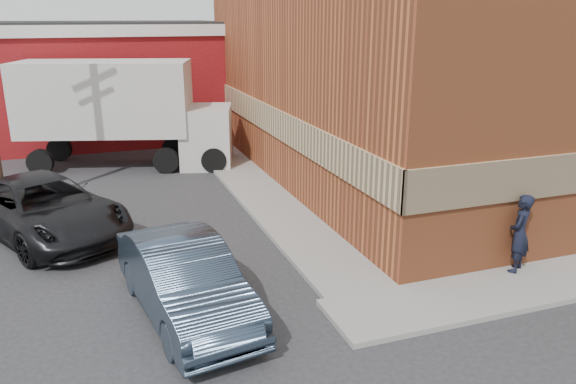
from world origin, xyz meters
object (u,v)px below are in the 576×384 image
object	(u,v)px
brick_building	(446,48)
suv_a	(44,208)
man	(520,233)
box_truck	(127,107)
warehouse	(56,81)
sedan	(185,280)

from	to	relation	value
brick_building	suv_a	bearing A→B (deg)	-168.94
man	box_truck	bearing A→B (deg)	-96.52
brick_building	warehouse	xyz separation A→B (m)	(-14.50, 11.00, -1.87)
warehouse	box_truck	distance (m)	7.40
box_truck	man	bearing A→B (deg)	-43.51
brick_building	sedan	size ratio (longest dim) A/B	3.80
warehouse	suv_a	size ratio (longest dim) A/B	2.75
man	suv_a	size ratio (longest dim) A/B	0.32
man	box_truck	world-z (taller)	box_truck
sedan	man	bearing A→B (deg)	-14.58
brick_building	box_truck	world-z (taller)	brick_building
brick_building	man	bearing A→B (deg)	-113.44
sedan	suv_a	distance (m)	6.36
brick_building	box_truck	xyz separation A→B (m)	(-11.71, 4.16, -2.26)
man	warehouse	bearing A→B (deg)	-99.01
brick_building	man	distance (m)	10.71
warehouse	suv_a	bearing A→B (deg)	-90.36
brick_building	man	size ratio (longest dim) A/B	9.69
warehouse	sedan	distance (m)	19.81
suv_a	sedan	bearing A→B (deg)	-90.36
man	sedan	size ratio (longest dim) A/B	0.39
sedan	suv_a	bearing A→B (deg)	108.41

